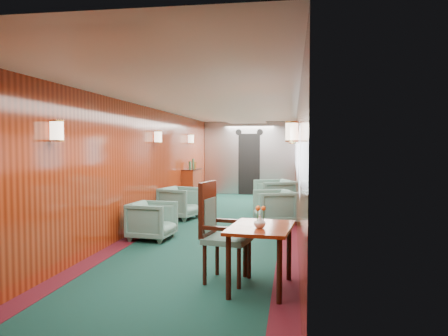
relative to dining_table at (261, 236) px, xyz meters
The scene contains 12 objects.
room 3.83m from the dining_table, 106.81° to the left, with size 12.00×12.10×2.40m.
bulkhead 9.52m from the dining_table, 96.45° to the left, with size 2.98×0.17×2.39m.
windows_right 3.90m from the dining_table, 83.66° to the left, with size 0.02×8.60×0.80m.
wall_sconces 4.40m from the dining_table, 104.59° to the left, with size 2.97×7.97×0.25m.
dining_table is the anchor object (origin of this frame).
side_chair 0.58m from the dining_table, 155.24° to the left, with size 0.61×0.64×1.19m.
credenza 7.26m from the dining_table, 109.36° to the left, with size 0.34×1.09×1.25m.
flower_vase 0.22m from the dining_table, 91.39° to the right, with size 0.13×0.13×0.14m, color silver.
armchair_left_near 3.10m from the dining_table, 131.38° to the left, with size 0.70×0.72×0.65m, color #214D48.
armchair_left_far 4.92m from the dining_table, 115.36° to the left, with size 0.75×0.77×0.70m, color #214D48.
armchair_right_near 4.19m from the dining_table, 90.43° to the left, with size 0.75×0.77×0.70m, color #214D48.
armchair_right_far 5.82m from the dining_table, 90.91° to the left, with size 0.84×0.86×0.79m, color #214D48.
Camera 1 is at (1.42, -8.39, 1.63)m, focal length 35.00 mm.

